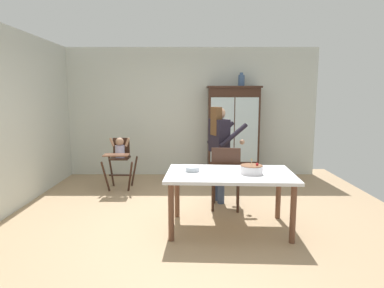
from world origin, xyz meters
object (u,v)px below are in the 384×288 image
ceramic_vase (242,80)px  high_chair_with_toddler (120,154)px  birthday_cake (252,169)px  dining_chair_far_side (226,174)px  dining_table (230,179)px  china_cabinet (234,132)px  adult_person (220,143)px  serving_bowl (193,169)px

ceramic_vase → high_chair_with_toddler: size_ratio=0.28×
birthday_cake → dining_chair_far_side: 0.83m
dining_table → dining_chair_far_side: dining_chair_far_side is taller
china_cabinet → adult_person: (-0.42, -1.64, 0.01)m
china_cabinet → high_chair_with_toddler: china_cabinet is taller
adult_person → dining_table: adult_person is taller
adult_person → serving_bowl: adult_person is taller
serving_bowl → dining_chair_far_side: bearing=51.4°
birthday_cake → dining_chair_far_side: size_ratio=0.29×
high_chair_with_toddler → birthday_cake: high_chair_with_toddler is taller
high_chair_with_toddler → dining_chair_far_side: (1.82, -1.16, -0.10)m
adult_person → dining_table: bearing=158.5°
birthday_cake → high_chair_with_toddler: bearing=137.1°
birthday_cake → dining_table: bearing=168.8°
high_chair_with_toddler → dining_chair_far_side: dining_chair_far_side is taller
high_chair_with_toddler → dining_table: (1.80, -1.86, -0.00)m
dining_chair_far_side → ceramic_vase: bearing=-96.9°
adult_person → birthday_cake: size_ratio=5.47×
high_chair_with_toddler → serving_bowl: (1.32, -1.79, 0.11)m
birthday_cake → serving_bowl: size_ratio=1.56×
ceramic_vase → adult_person: 2.03m
dining_table → serving_bowl: 0.50m
china_cabinet → high_chair_with_toddler: bearing=-158.2°
china_cabinet → high_chair_with_toddler: size_ratio=2.00×
china_cabinet → ceramic_vase: bearing=1.4°
ceramic_vase → high_chair_with_toddler: (-2.32, -0.87, -1.36)m
birthday_cake → dining_chair_far_side: bearing=107.7°
adult_person → dining_table: size_ratio=0.94×
dining_table → birthday_cake: size_ratio=5.84×
dining_table → serving_bowl: (-0.48, 0.08, 0.11)m
ceramic_vase → high_chair_with_toddler: 2.83m
china_cabinet → ceramic_vase: ceramic_vase is taller
birthday_cake → serving_bowl: 0.75m
dining_table → dining_chair_far_side: (0.02, 0.70, -0.10)m
high_chair_with_toddler → birthday_cake: bearing=-43.0°
china_cabinet → adult_person: size_ratio=1.24×
ceramic_vase → birthday_cake: bearing=-95.3°
serving_bowl → dining_chair_far_side: dining_chair_far_side is taller
high_chair_with_toddler → dining_chair_far_side: size_ratio=0.99×
high_chair_with_toddler → serving_bowl: bearing=-53.6°
ceramic_vase → birthday_cake: (-0.26, -2.78, -1.22)m
dining_chair_far_side → china_cabinet: bearing=-92.8°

